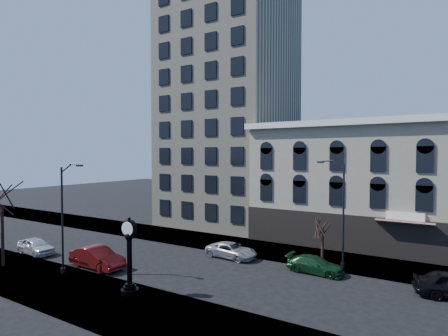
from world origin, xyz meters
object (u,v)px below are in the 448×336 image
Objects in this scene: car_near_a at (36,246)px; car_near_b at (97,258)px; street_lamp_near at (68,189)px; street_clock at (129,259)px.

car_near_b is at bearing -84.60° from car_near_a.
car_near_b reaches higher than car_near_a.
street_clock is at bearing -8.35° from street_lamp_near.
car_near_a is at bearing 159.58° from street_lamp_near.
car_near_b is at bearing 152.33° from street_clock.
car_near_a is 0.85× the size of car_near_b.
car_near_a is at bearing 93.22° from car_near_b.
street_lamp_near reaches higher than street_clock.
street_lamp_near is (-6.78, 0.34, 4.21)m from street_clock.
street_clock is 7.13m from car_near_b.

